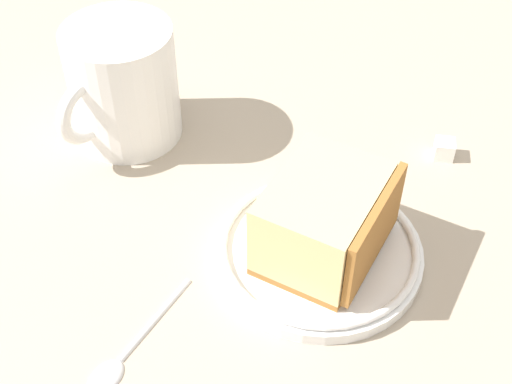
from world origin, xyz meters
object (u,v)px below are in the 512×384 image
at_px(tea_mug, 122,84).
at_px(sugar_cube, 444,149).
at_px(teaspoon, 121,357).
at_px(cake_slice, 328,218).
at_px(small_plate, 321,249).

height_order(tea_mug, sugar_cube, tea_mug).
bearing_deg(teaspoon, cake_slice, -102.35).
relative_size(small_plate, cake_slice, 1.40).
distance_m(cake_slice, sugar_cube, 0.17).
xyz_separation_m(teaspoon, sugar_cube, (-0.03, -0.33, 0.00)).
height_order(cake_slice, tea_mug, tea_mug).
bearing_deg(small_plate, cake_slice, -163.27).
relative_size(tea_mug, teaspoon, 1.12).
distance_m(teaspoon, sugar_cube, 0.33).
bearing_deg(sugar_cube, tea_mug, 38.66).
bearing_deg(sugar_cube, cake_slice, 90.98).
bearing_deg(small_plate, sugar_cube, -89.94).
bearing_deg(cake_slice, tea_mug, 3.88).
height_order(small_plate, cake_slice, cake_slice).
xyz_separation_m(small_plate, sugar_cube, (0.00, -0.16, 0.00)).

